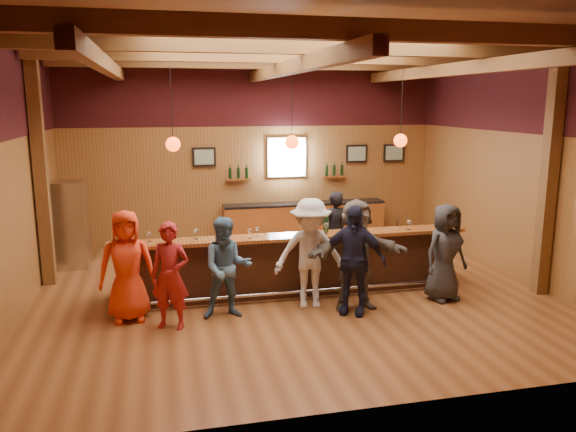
% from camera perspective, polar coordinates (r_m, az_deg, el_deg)
% --- Properties ---
extents(room, '(9.04, 9.00, 4.52)m').
position_cam_1_polar(room, '(9.72, 0.32, 10.53)').
color(room, brown).
rests_on(room, ground).
extents(bar_counter, '(6.30, 1.07, 1.11)m').
position_cam_1_polar(bar_counter, '(10.23, 0.28, -4.71)').
color(bar_counter, black).
rests_on(bar_counter, ground).
extents(back_bar_cabinet, '(4.00, 0.52, 0.95)m').
position_cam_1_polar(back_bar_cabinet, '(13.88, 1.68, -0.55)').
color(back_bar_cabinet, brown).
rests_on(back_bar_cabinet, ground).
extents(window, '(0.95, 0.09, 0.95)m').
position_cam_1_polar(window, '(13.76, -0.14, 5.99)').
color(window, silver).
rests_on(window, room).
extents(framed_pictures, '(5.35, 0.05, 0.45)m').
position_cam_1_polar(framed_pictures, '(13.96, 3.36, 6.26)').
color(framed_pictures, black).
rests_on(framed_pictures, room).
extents(wine_shelves, '(3.00, 0.18, 0.30)m').
position_cam_1_polar(wine_shelves, '(13.74, -0.08, 4.18)').
color(wine_shelves, brown).
rests_on(wine_shelves, room).
extents(pendant_lights, '(4.24, 0.24, 1.37)m').
position_cam_1_polar(pendant_lights, '(9.69, 0.40, 7.54)').
color(pendant_lights, black).
rests_on(pendant_lights, room).
extents(stainless_fridge, '(0.70, 0.70, 1.80)m').
position_cam_1_polar(stainless_fridge, '(12.41, -21.32, -0.80)').
color(stainless_fridge, silver).
rests_on(stainless_fridge, ground).
extents(customer_orange, '(0.89, 0.60, 1.76)m').
position_cam_1_polar(customer_orange, '(9.10, -16.05, -4.89)').
color(customer_orange, red).
rests_on(customer_orange, ground).
extents(customer_redvest, '(0.70, 0.59, 1.64)m').
position_cam_1_polar(customer_redvest, '(8.65, -11.88, -5.97)').
color(customer_redvest, maroon).
rests_on(customer_redvest, ground).
extents(customer_denim, '(0.83, 0.66, 1.63)m').
position_cam_1_polar(customer_denim, '(8.93, -6.21, -5.26)').
color(customer_denim, '#476E8F').
rests_on(customer_denim, ground).
extents(customer_white, '(1.28, 0.86, 1.84)m').
position_cam_1_polar(customer_white, '(9.30, 2.29, -3.81)').
color(customer_white, silver).
rests_on(customer_white, ground).
extents(customer_navy, '(1.13, 0.91, 1.79)m').
position_cam_1_polar(customer_navy, '(9.08, 6.61, -4.44)').
color(customer_navy, '#1A1C34').
rests_on(customer_navy, ground).
extents(customer_brown, '(1.72, 0.57, 1.84)m').
position_cam_1_polar(customer_brown, '(9.30, 6.94, -3.91)').
color(customer_brown, '#645B50').
rests_on(customer_brown, ground).
extents(customer_dark, '(0.93, 0.72, 1.69)m').
position_cam_1_polar(customer_dark, '(10.02, 15.68, -3.58)').
color(customer_dark, '#292A2C').
rests_on(customer_dark, ground).
extents(bartender, '(0.71, 0.61, 1.65)m').
position_cam_1_polar(bartender, '(11.25, 4.69, -1.65)').
color(bartender, black).
rests_on(bartender, ground).
extents(ice_bucket, '(0.24, 0.24, 0.26)m').
position_cam_1_polar(ice_bucket, '(9.80, 1.89, -1.10)').
color(ice_bucket, brown).
rests_on(ice_bucket, bar_counter).
extents(bottle_a, '(0.08, 0.08, 0.39)m').
position_cam_1_polar(bottle_a, '(10.03, 3.83, -0.69)').
color(bottle_a, black).
rests_on(bottle_a, bar_counter).
extents(bottle_b, '(0.08, 0.08, 0.36)m').
position_cam_1_polar(bottle_b, '(9.95, 3.90, -0.85)').
color(bottle_b, black).
rests_on(bottle_b, bar_counter).
extents(glass_a, '(0.07, 0.07, 0.17)m').
position_cam_1_polar(glass_a, '(9.55, -13.93, -1.85)').
color(glass_a, silver).
rests_on(glass_a, bar_counter).
extents(glass_b, '(0.08, 0.08, 0.18)m').
position_cam_1_polar(glass_b, '(9.45, -11.99, -1.85)').
color(glass_b, silver).
rests_on(glass_b, bar_counter).
extents(glass_c, '(0.08, 0.08, 0.18)m').
position_cam_1_polar(glass_c, '(9.57, -9.31, -1.57)').
color(glass_c, silver).
rests_on(glass_c, bar_counter).
extents(glass_d, '(0.08, 0.08, 0.17)m').
position_cam_1_polar(glass_d, '(9.52, -3.93, -1.55)').
color(glass_d, silver).
rests_on(glass_d, bar_counter).
extents(glass_e, '(0.08, 0.08, 0.17)m').
position_cam_1_polar(glass_e, '(9.65, -3.14, -1.38)').
color(glass_e, silver).
rests_on(glass_e, bar_counter).
extents(glass_f, '(0.09, 0.09, 0.20)m').
position_cam_1_polar(glass_f, '(9.82, 3.91, -1.02)').
color(glass_f, silver).
rests_on(glass_f, bar_counter).
extents(glass_g, '(0.07, 0.07, 0.16)m').
position_cam_1_polar(glass_g, '(10.05, 7.34, -0.96)').
color(glass_g, silver).
rests_on(glass_g, bar_counter).
extents(glass_h, '(0.08, 0.08, 0.18)m').
position_cam_1_polar(glass_h, '(10.35, 12.19, -0.67)').
color(glass_h, silver).
rests_on(glass_h, bar_counter).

